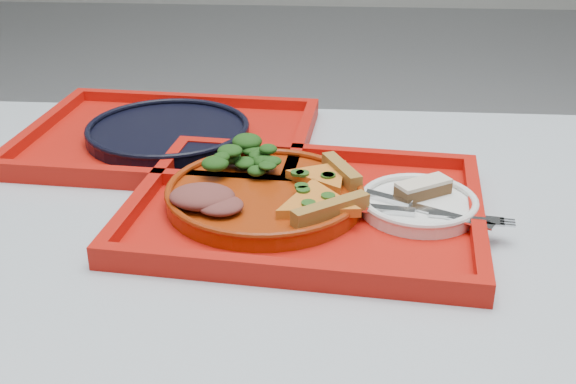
% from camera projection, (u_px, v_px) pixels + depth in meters
% --- Properties ---
extents(table, '(1.60, 0.80, 0.75)m').
position_uv_depth(table, '(415.00, 260.00, 0.99)').
color(table, '#A7B3BC').
rests_on(table, ground).
extents(tray_main, '(0.48, 0.39, 0.01)m').
position_uv_depth(tray_main, '(306.00, 212.00, 0.94)').
color(tray_main, '#AF1109').
rests_on(tray_main, table).
extents(tray_far, '(0.47, 0.38, 0.01)m').
position_uv_depth(tray_far, '(169.00, 141.00, 1.17)').
color(tray_far, '#AF1109').
rests_on(tray_far, table).
extents(dinner_plate, '(0.26, 0.26, 0.02)m').
position_uv_depth(dinner_plate, '(265.00, 197.00, 0.95)').
color(dinner_plate, maroon).
rests_on(dinner_plate, tray_main).
extents(side_plate, '(0.15, 0.15, 0.01)m').
position_uv_depth(side_plate, '(418.00, 207.00, 0.93)').
color(side_plate, white).
rests_on(side_plate, tray_main).
extents(navy_plate, '(0.26, 0.26, 0.02)m').
position_uv_depth(navy_plate, '(168.00, 133.00, 1.16)').
color(navy_plate, black).
rests_on(navy_plate, tray_far).
extents(pizza_slice_a, '(0.16, 0.16, 0.02)m').
position_uv_depth(pizza_slice_a, '(317.00, 200.00, 0.90)').
color(pizza_slice_a, gold).
rests_on(pizza_slice_a, dinner_plate).
extents(pizza_slice_b, '(0.13, 0.13, 0.02)m').
position_uv_depth(pizza_slice_b, '(324.00, 174.00, 0.97)').
color(pizza_slice_b, gold).
rests_on(pizza_slice_b, dinner_plate).
extents(salad_heap, '(0.10, 0.09, 0.05)m').
position_uv_depth(salad_heap, '(250.00, 152.00, 1.00)').
color(salad_heap, black).
rests_on(salad_heap, dinner_plate).
extents(meat_portion, '(0.08, 0.07, 0.02)m').
position_uv_depth(meat_portion, '(202.00, 197.00, 0.90)').
color(meat_portion, brown).
rests_on(meat_portion, dinner_plate).
extents(dessert_bar, '(0.08, 0.06, 0.02)m').
position_uv_depth(dessert_bar, '(423.00, 188.00, 0.94)').
color(dessert_bar, '#472617').
rests_on(dessert_bar, side_plate).
extents(knife, '(0.17, 0.10, 0.01)m').
position_uv_depth(knife, '(422.00, 207.00, 0.90)').
color(knife, silver).
rests_on(knife, side_plate).
extents(fork, '(0.19, 0.05, 0.01)m').
position_uv_depth(fork, '(427.00, 214.00, 0.89)').
color(fork, silver).
rests_on(fork, side_plate).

